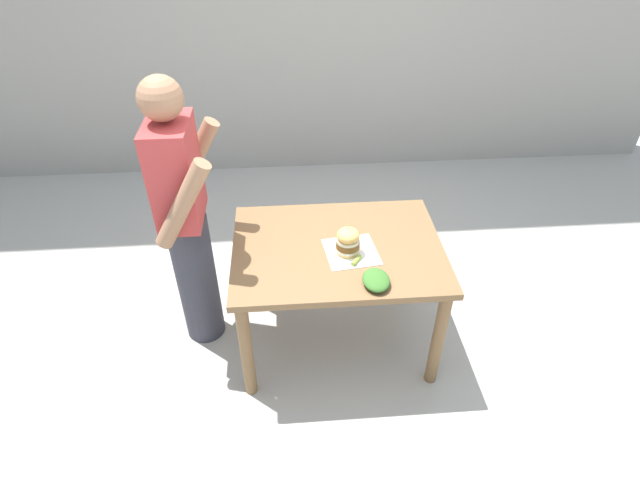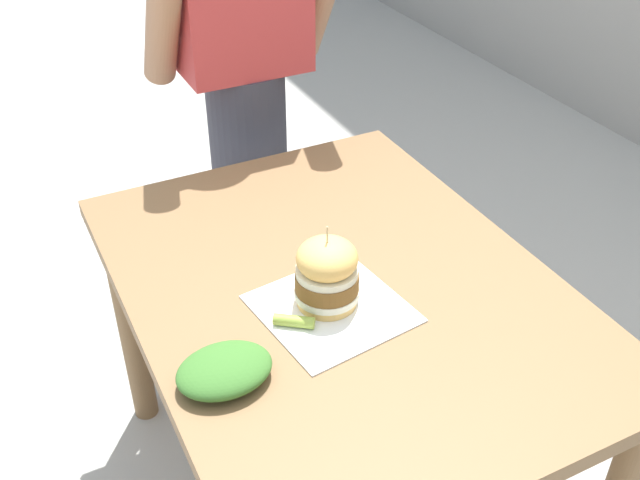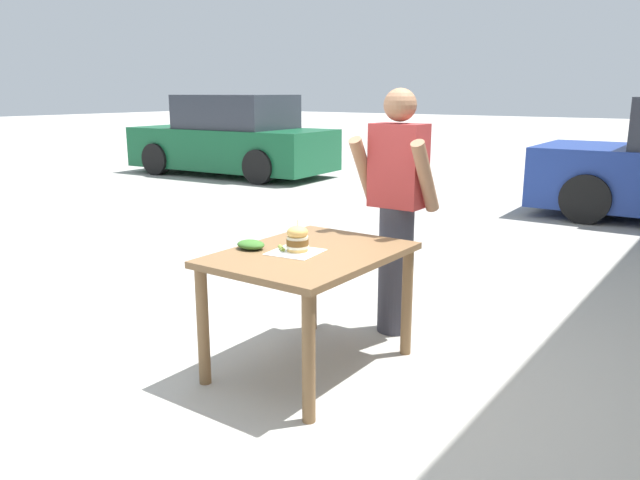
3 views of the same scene
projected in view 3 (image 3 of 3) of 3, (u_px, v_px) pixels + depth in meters
ground_plane at (311, 367)px, 3.87m from camera, size 80.00×80.00×0.00m
patio_table at (310, 270)px, 3.72m from camera, size 0.88×1.18×0.74m
serving_paper at (295, 252)px, 3.67m from camera, size 0.31×0.31×0.00m
sandwich at (297, 239)px, 3.67m from camera, size 0.14×0.14×0.19m
pickle_spear at (282, 248)px, 3.71m from camera, size 0.08×0.07×0.02m
side_salad at (251, 245)px, 3.74m from camera, size 0.18×0.14×0.05m
diner_across_table at (397, 209)px, 4.25m from camera, size 0.55×0.35×1.69m
parked_car_mid_block at (233, 139)px, 12.61m from camera, size 4.31×2.06×1.60m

